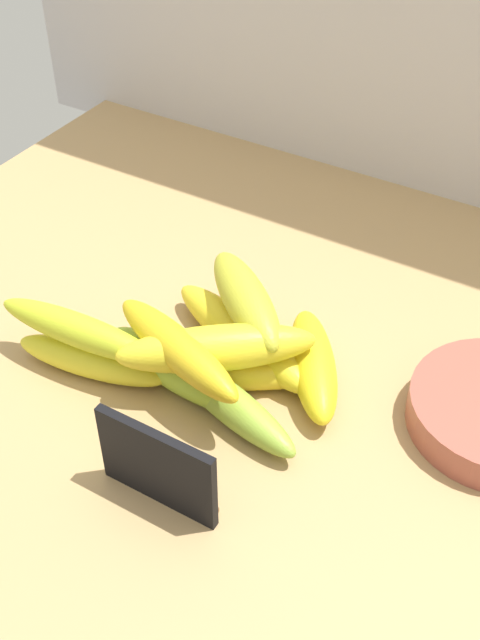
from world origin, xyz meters
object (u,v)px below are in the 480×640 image
(banana_0, at_px, (244,334))
(chalkboard_sign, at_px, (158,469))
(banana_6, at_px, (217,348))
(banana_8, at_px, (78,330))
(banana_3, at_px, (92,360))
(banana_1, at_px, (229,403))
(banana_4, at_px, (310,366))
(banana_2, at_px, (177,369))
(banana_7, at_px, (246,300))
(banana_5, at_px, (228,374))
(banana_9, at_px, (177,348))

(banana_0, bearing_deg, chalkboard_sign, -80.69)
(banana_6, relative_size, banana_8, 1.04)
(banana_3, bearing_deg, chalkboard_sign, -31.77)
(chalkboard_sign, relative_size, banana_8, 0.62)
(banana_1, xyz_separation_m, banana_8, (-0.15, -0.02, 0.03))
(banana_4, bearing_deg, banana_8, -153.85)
(banana_2, height_order, banana_7, banana_7)
(chalkboard_sign, bearing_deg, banana_7, 99.30)
(banana_2, bearing_deg, banana_0, 67.83)
(banana_6, distance_m, banana_8, 0.13)
(banana_0, distance_m, banana_6, 0.07)
(banana_8, bearing_deg, chalkboard_sign, -29.95)
(chalkboard_sign, distance_m, banana_0, 0.20)
(banana_3, height_order, banana_8, banana_8)
(banana_7, bearing_deg, banana_8, -138.14)
(banana_2, relative_size, banana_8, 0.96)
(banana_6, relative_size, banana_7, 1.22)
(banana_8, bearing_deg, banana_7, 41.86)
(chalkboard_sign, relative_size, banana_0, 0.56)
(banana_2, relative_size, banana_5, 0.87)
(chalkboard_sign, distance_m, banana_9, 0.12)
(banana_9, bearing_deg, chalkboard_sign, -63.86)
(chalkboard_sign, xyz_separation_m, banana_4, (0.04, 0.19, -0.02))
(banana_1, xyz_separation_m, banana_5, (-0.02, 0.03, -0.00))
(banana_2, bearing_deg, chalkboard_sign, -62.11)
(banana_2, relative_size, banana_3, 1.08)
(banana_3, height_order, banana_6, banana_6)
(banana_4, distance_m, banana_8, 0.22)
(banana_7, bearing_deg, chalkboard_sign, -80.70)
(banana_2, xyz_separation_m, banana_6, (0.04, 0.01, 0.03))
(banana_0, relative_size, banana_5, 1.00)
(banana_6, bearing_deg, banana_5, 56.49)
(banana_7, bearing_deg, banana_9, -103.34)
(banana_2, xyz_separation_m, banana_8, (-0.09, -0.03, 0.03))
(banana_0, xyz_separation_m, banana_3, (-0.11, -0.10, -0.00))
(banana_5, bearing_deg, banana_9, -135.85)
(banana_4, relative_size, banana_5, 0.76)
(banana_1, distance_m, banana_4, 0.09)
(banana_2, xyz_separation_m, banana_3, (-0.08, -0.03, -0.00))
(banana_2, relative_size, banana_6, 0.92)
(banana_0, distance_m, banana_8, 0.16)
(banana_6, distance_m, banana_7, 0.07)
(chalkboard_sign, height_order, banana_1, chalkboard_sign)
(banana_1, relative_size, banana_3, 1.07)
(banana_5, xyz_separation_m, banana_9, (-0.03, -0.03, 0.04))
(banana_0, bearing_deg, banana_3, -136.60)
(chalkboard_sign, xyz_separation_m, banana_6, (-0.03, 0.13, 0.02))
(banana_5, bearing_deg, chalkboard_sign, -82.19)
(banana_4, bearing_deg, banana_7, 171.84)
(banana_6, bearing_deg, banana_8, -161.17)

